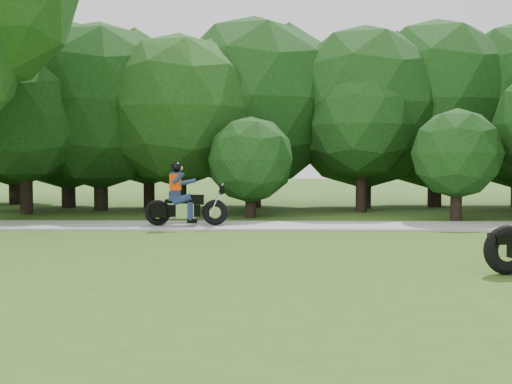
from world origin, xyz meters
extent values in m
plane|color=#325718|center=(0.00, 0.00, 0.00)|extent=(100.00, 100.00, 0.00)
cube|color=gray|center=(0.00, 8.00, 0.03)|extent=(60.00, 2.20, 0.06)
cylinder|color=black|center=(-4.28, 12.96, 0.90)|extent=(0.47, 0.47, 1.80)
sphere|color=#174714|center=(-4.28, 12.96, 3.54)|extent=(5.37, 5.37, 5.37)
cylinder|color=black|center=(4.42, 9.73, 0.57)|extent=(0.33, 0.33, 1.15)
sphere|color=#13330F|center=(4.42, 9.73, 2.02)|extent=(2.68, 2.68, 2.68)
cylinder|color=black|center=(-1.73, 10.69, 0.47)|extent=(0.34, 0.34, 0.94)
sphere|color=#13330F|center=(-1.73, 10.69, 1.83)|extent=(2.74, 2.74, 2.74)
cylinder|color=black|center=(2.43, 14.68, 0.90)|extent=(0.50, 0.50, 1.80)
sphere|color=#13330F|center=(2.43, 14.68, 3.78)|extent=(6.10, 6.10, 6.10)
cylinder|color=black|center=(-9.29, 11.85, 0.90)|extent=(0.42, 0.42, 1.80)
sphere|color=#13330F|center=(-9.29, 11.85, 3.20)|extent=(4.30, 4.30, 4.30)
cylinder|color=black|center=(-11.56, 16.60, 0.90)|extent=(0.51, 0.51, 1.80)
sphere|color=#13330F|center=(-11.56, 16.60, 3.83)|extent=(6.24, 6.24, 6.24)
cylinder|color=black|center=(-8.80, 14.80, 0.90)|extent=(0.52, 0.52, 1.80)
sphere|color=#13330F|center=(-8.80, 14.80, 3.88)|extent=(6.41, 6.41, 6.41)
cylinder|color=black|center=(-1.72, 15.02, 0.90)|extent=(0.53, 0.53, 1.80)
sphere|color=#13330F|center=(-1.72, 15.02, 3.94)|extent=(6.60, 6.60, 6.60)
cylinder|color=black|center=(-5.69, 14.66, 0.81)|extent=(0.42, 0.42, 1.63)
sphere|color=#13330F|center=(-5.69, 14.66, 3.07)|extent=(4.44, 4.44, 4.44)
cylinder|color=black|center=(5.25, 15.44, 0.90)|extent=(0.53, 0.53, 1.80)
sphere|color=#13330F|center=(5.25, 15.44, 3.93)|extent=(6.55, 6.55, 6.55)
cylinder|color=black|center=(2.06, 12.92, 0.90)|extent=(0.38, 0.38, 1.80)
sphere|color=#13330F|center=(2.06, 12.92, 3.00)|extent=(3.69, 3.69, 3.69)
cylinder|color=black|center=(-7.24, 13.59, 0.90)|extent=(0.50, 0.50, 1.80)
sphere|color=#13330F|center=(-7.24, 13.59, 3.76)|extent=(6.02, 6.02, 6.02)
torus|color=black|center=(2.66, 0.87, 0.40)|extent=(0.83, 0.40, 0.80)
torus|color=black|center=(-4.16, 7.73, 0.41)|extent=(0.71, 0.25, 0.70)
torus|color=black|center=(-2.62, 7.83, 0.41)|extent=(0.71, 0.25, 0.70)
cube|color=black|center=(-3.58, 7.77, 0.46)|extent=(1.13, 0.31, 0.32)
cube|color=silver|center=(-3.42, 7.78, 0.46)|extent=(0.50, 0.37, 0.40)
cube|color=black|center=(-3.18, 7.80, 0.76)|extent=(0.54, 0.33, 0.26)
cube|color=black|center=(-3.70, 7.76, 0.72)|extent=(0.54, 0.35, 0.10)
cylinder|color=silver|center=(-2.58, 7.84, 0.76)|extent=(0.40, 0.07, 0.90)
cylinder|color=silver|center=(-2.41, 7.85, 1.19)|extent=(0.08, 0.64, 0.04)
cube|color=black|center=(-4.10, 7.51, 0.46)|extent=(0.43, 0.15, 0.34)
cube|color=black|center=(-4.13, 7.95, 0.46)|extent=(0.43, 0.15, 0.34)
cube|color=#1D264E|center=(-3.70, 7.76, 0.86)|extent=(0.32, 0.40, 0.24)
cube|color=#1D264E|center=(-3.68, 7.76, 1.22)|extent=(0.29, 0.44, 0.56)
cube|color=#F43D04|center=(-3.68, 7.76, 1.24)|extent=(0.32, 0.48, 0.44)
sphere|color=black|center=(-3.65, 7.76, 1.64)|extent=(0.28, 0.28, 0.28)
camera|label=1|loc=(-1.17, -9.44, 1.87)|focal=45.00mm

